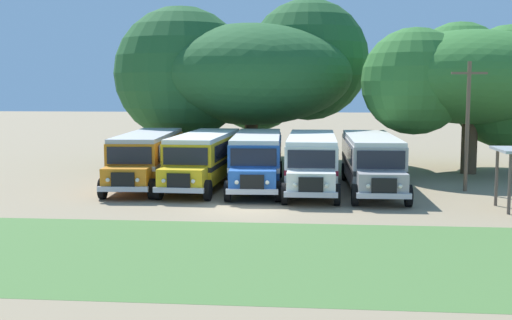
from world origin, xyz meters
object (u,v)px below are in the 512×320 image
utility_pole (468,122)px  parked_bus_slot_4 (371,160)px  parked_bus_slot_3 (312,159)px  secondary_tree (473,80)px  parked_bus_slot_2 (257,157)px  parked_bus_slot_1 (204,156)px  broad_shade_tree (248,73)px  parked_bus_slot_0 (147,156)px

utility_pole → parked_bus_slot_4: bearing=178.0°
parked_bus_slot_3 → secondary_tree: (9.95, 7.63, 4.26)m
parked_bus_slot_2 → secondary_tree: bearing=115.8°
parked_bus_slot_1 → broad_shade_tree: broad_shade_tree is taller
parked_bus_slot_1 → parked_bus_slot_3: 5.95m
secondary_tree → parked_bus_slot_4: bearing=-131.8°
parked_bus_slot_4 → utility_pole: utility_pole is taller
parked_bus_slot_2 → utility_pole: utility_pole is taller
utility_pole → parked_bus_slot_2: bearing=176.0°
secondary_tree → utility_pole: size_ratio=2.03×
secondary_tree → parked_bus_slot_0: bearing=-160.2°
parked_bus_slot_3 → parked_bus_slot_4: 3.13m
parked_bus_slot_1 → utility_pole: size_ratio=1.63×
parked_bus_slot_2 → broad_shade_tree: size_ratio=0.62×
parked_bus_slot_2 → parked_bus_slot_4: 6.12m
parked_bus_slot_0 → parked_bus_slot_3: same height
secondary_tree → parked_bus_slot_1: bearing=-156.4°
parked_bus_slot_3 → utility_pole: size_ratio=1.62×
parked_bus_slot_3 → broad_shade_tree: 13.27m
parked_bus_slot_1 → parked_bus_slot_4: same height
parked_bus_slot_1 → parked_bus_slot_2: bearing=89.9°
parked_bus_slot_0 → parked_bus_slot_2: 6.16m
broad_shade_tree → secondary_tree: 15.10m
parked_bus_slot_3 → parked_bus_slot_1: bearing=-96.8°
parked_bus_slot_4 → parked_bus_slot_2: bearing=-96.4°
parked_bus_slot_3 → utility_pole: 8.21m
parked_bus_slot_2 → parked_bus_slot_3: 3.02m
parked_bus_slot_0 → parked_bus_slot_2: size_ratio=1.00×
parked_bus_slot_1 → secondary_tree: secondary_tree is taller
parked_bus_slot_2 → utility_pole: bearing=83.2°
parked_bus_slot_0 → parked_bus_slot_1: 3.21m
parked_bus_slot_2 → secondary_tree: size_ratio=0.80×
parked_bus_slot_2 → broad_shade_tree: (-1.68, 10.88, 4.80)m
parked_bus_slot_2 → utility_pole: size_ratio=1.63×
parked_bus_slot_0 → parked_bus_slot_4: same height
parked_bus_slot_4 → broad_shade_tree: 14.67m
broad_shade_tree → secondary_tree: size_ratio=1.29×
parked_bus_slot_0 → utility_pole: (17.07, -0.96, 2.00)m
parked_bus_slot_0 → utility_pole: size_ratio=1.63×
parked_bus_slot_1 → parked_bus_slot_4: bearing=87.6°
parked_bus_slot_0 → broad_shade_tree: size_ratio=0.62×
parked_bus_slot_0 → parked_bus_slot_3: size_ratio=1.01×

